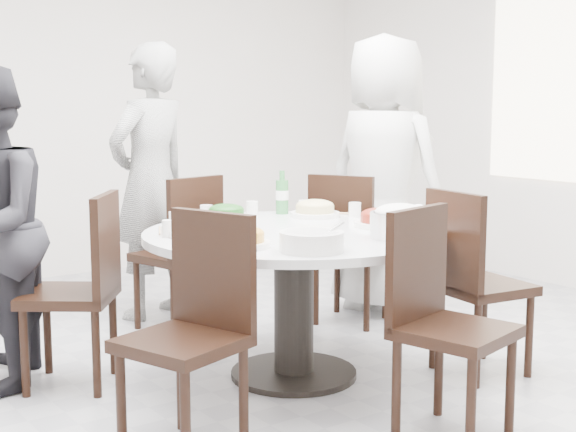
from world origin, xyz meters
TOP-DOWN VIEW (x-y plane):
  - floor at (0.00, 0.00)m, footprint 6.00×6.00m
  - wall_back at (0.00, 3.00)m, footprint 6.00×0.01m
  - dining_table at (0.13, -0.05)m, footprint 1.50×1.50m
  - chair_ne at (1.04, 0.57)m, footprint 0.57×0.57m
  - chair_n at (0.07, 1.09)m, footprint 0.50×0.50m
  - chair_nw at (-0.84, 0.50)m, footprint 0.59×0.59m
  - chair_sw at (-0.77, -0.52)m, footprint 0.53×0.53m
  - chair_s at (0.21, -1.04)m, footprint 0.50×0.50m
  - chair_se at (0.94, -0.57)m, footprint 0.48×0.48m
  - diner_right at (1.38, 0.65)m, footprint 0.76×0.99m
  - diner_middle at (0.09, 1.45)m, footprint 0.74×0.60m
  - dish_greens at (0.03, 0.44)m, footprint 0.24×0.24m
  - dish_pale at (0.53, 0.29)m, footprint 0.28×0.28m
  - dish_orange at (-0.34, 0.10)m, footprint 0.27×0.27m
  - dish_redbrown at (0.57, -0.21)m, footprint 0.28×0.28m
  - dish_tofu at (-0.33, -0.28)m, footprint 0.24×0.24m
  - rice_bowl at (0.41, -0.51)m, footprint 0.28×0.28m
  - soup_bowl at (-0.14, -0.53)m, footprint 0.28×0.28m
  - beverage_bottle at (0.45, 0.50)m, footprint 0.07×0.07m
  - tea_cups at (0.09, 0.58)m, footprint 0.07×0.07m
  - chopsticks at (0.11, 0.64)m, footprint 0.24×0.04m

SIDE VIEW (x-z plane):
  - floor at x=0.00m, z-range -0.01..0.01m
  - dining_table at x=0.13m, z-range 0.00..0.75m
  - chair_ne at x=1.04m, z-range 0.00..0.95m
  - chair_n at x=0.07m, z-range 0.00..0.95m
  - chair_nw at x=-0.84m, z-range 0.00..0.95m
  - chair_sw at x=-0.77m, z-range 0.00..0.95m
  - chair_s at x=0.21m, z-range 0.00..0.95m
  - chair_se at x=0.94m, z-range 0.00..0.95m
  - chopsticks at x=0.11m, z-range 0.75..0.76m
  - dish_greens at x=0.03m, z-range 0.75..0.81m
  - dish_tofu at x=-0.33m, z-range 0.75..0.81m
  - dish_redbrown at x=0.57m, z-range 0.75..0.82m
  - dish_orange at x=-0.34m, z-range 0.75..0.82m
  - dish_pale at x=0.53m, z-range 0.75..0.82m
  - tea_cups at x=0.09m, z-range 0.75..0.83m
  - soup_bowl at x=-0.14m, z-range 0.75..0.84m
  - rice_bowl at x=0.41m, z-range 0.75..0.87m
  - beverage_bottle at x=0.45m, z-range 0.75..1.00m
  - diner_middle at x=0.09m, z-range 0.00..1.76m
  - diner_right at x=1.38m, z-range 0.00..1.83m
  - wall_back at x=0.00m, z-range 0.00..2.80m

